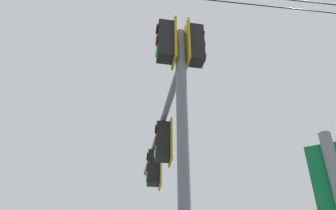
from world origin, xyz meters
name	(u,v)px	position (x,y,z in m)	size (l,w,h in m)	color
signal_mast_assembly	(171,135)	(1.10, -0.91, 5.18)	(4.01, 4.10, 7.18)	slate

